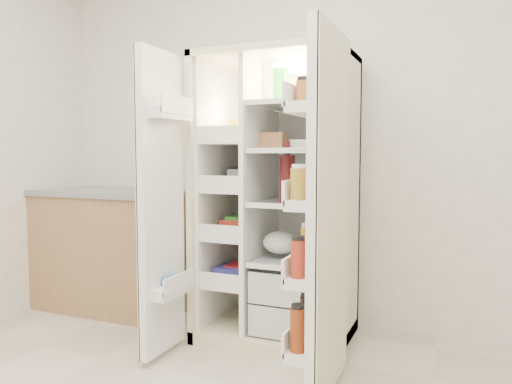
% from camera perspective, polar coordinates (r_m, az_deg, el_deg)
% --- Properties ---
extents(wall_back, '(4.00, 0.02, 2.70)m').
position_cam_1_polar(wall_back, '(3.43, 6.10, 7.28)').
color(wall_back, white).
rests_on(wall_back, floor).
extents(refrigerator, '(0.92, 0.70, 1.80)m').
position_cam_1_polar(refrigerator, '(3.15, 3.07, -3.51)').
color(refrigerator, beige).
rests_on(refrigerator, floor).
extents(freezer_door, '(0.15, 0.40, 1.72)m').
position_cam_1_polar(freezer_door, '(2.82, -11.02, -1.45)').
color(freezer_door, white).
rests_on(freezer_door, floor).
extents(fridge_door, '(0.17, 0.58, 1.72)m').
position_cam_1_polar(fridge_door, '(2.33, 8.08, -3.02)').
color(fridge_door, white).
rests_on(fridge_door, floor).
extents(kitchen_counter, '(1.26, 0.67, 0.91)m').
position_cam_1_polar(kitchen_counter, '(3.93, -16.69, -6.32)').
color(kitchen_counter, '#A57E52').
rests_on(kitchen_counter, floor).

